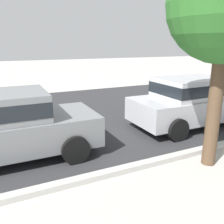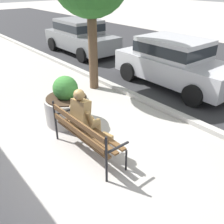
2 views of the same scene
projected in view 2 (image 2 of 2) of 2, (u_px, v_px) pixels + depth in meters
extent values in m
plane|color=#ADA8A0|center=(80.00, 156.00, 5.08)|extent=(80.00, 80.00, 0.00)
cube|color=#B2AFA8|center=(170.00, 111.00, 6.69)|extent=(60.00, 0.20, 0.12)
cube|color=brown|center=(82.00, 137.00, 4.88)|extent=(1.70, 0.12, 0.04)
cube|color=brown|center=(89.00, 134.00, 4.98)|extent=(1.70, 0.12, 0.04)
cube|color=brown|center=(96.00, 131.00, 5.09)|extent=(1.70, 0.12, 0.04)
cube|color=brown|center=(77.00, 132.00, 4.75)|extent=(1.70, 0.05, 0.11)
cube|color=brown|center=(77.00, 122.00, 4.65)|extent=(1.70, 0.05, 0.11)
cylinder|color=black|center=(75.00, 123.00, 5.80)|extent=(0.04, 0.04, 0.45)
cylinder|color=black|center=(55.00, 121.00, 5.41)|extent=(0.04, 0.04, 0.95)
cube|color=black|center=(66.00, 111.00, 5.50)|extent=(0.04, 0.48, 0.03)
cylinder|color=black|center=(126.00, 160.00, 4.61)|extent=(0.04, 0.04, 0.45)
cylinder|color=black|center=(106.00, 160.00, 4.23)|extent=(0.04, 0.04, 0.95)
cube|color=black|center=(118.00, 147.00, 4.31)|extent=(0.04, 0.48, 0.03)
cube|color=olive|center=(85.00, 124.00, 5.12)|extent=(0.40, 0.38, 0.16)
cube|color=olive|center=(81.00, 112.00, 4.90)|extent=(0.41, 0.36, 0.55)
sphere|color=olive|center=(79.00, 95.00, 4.71)|extent=(0.22, 0.22, 0.22)
cylinder|color=olive|center=(74.00, 111.00, 5.06)|extent=(0.13, 0.20, 0.29)
cylinder|color=olive|center=(79.00, 115.00, 5.24)|extent=(0.13, 0.28, 0.10)
cylinder|color=olive|center=(90.00, 117.00, 4.82)|extent=(0.13, 0.20, 0.29)
cylinder|color=olive|center=(95.00, 122.00, 4.99)|extent=(0.13, 0.28, 0.10)
cylinder|color=olive|center=(86.00, 122.00, 5.28)|extent=(0.20, 0.38, 0.14)
cylinder|color=olive|center=(92.00, 129.00, 5.54)|extent=(0.11, 0.11, 0.50)
cube|color=olive|center=(95.00, 136.00, 5.68)|extent=(0.16, 0.26, 0.07)
cylinder|color=olive|center=(93.00, 124.00, 5.19)|extent=(0.20, 0.38, 0.14)
cylinder|color=olive|center=(99.00, 132.00, 5.44)|extent=(0.11, 0.11, 0.50)
cube|color=olive|center=(101.00, 138.00, 5.58)|extent=(0.16, 0.26, 0.07)
cube|color=olive|center=(106.00, 138.00, 5.52)|extent=(0.31, 0.24, 0.16)
cylinder|color=#A8A399|center=(67.00, 110.00, 6.20)|extent=(1.09, 1.09, 0.64)
cylinder|color=#38281C|center=(66.00, 98.00, 6.04)|extent=(0.98, 0.98, 0.03)
sphere|color=#387A33|center=(65.00, 88.00, 5.92)|extent=(0.61, 0.61, 0.61)
cylinder|color=brown|center=(93.00, 50.00, 7.74)|extent=(0.29, 0.29, 2.51)
cube|color=slate|center=(81.00, 40.00, 11.97)|extent=(4.11, 1.73, 0.70)
cube|color=slate|center=(79.00, 26.00, 11.76)|extent=(2.14, 1.58, 0.60)
cube|color=black|center=(79.00, 26.00, 11.76)|extent=(2.15, 1.60, 0.33)
cylinder|color=black|center=(112.00, 49.00, 11.68)|extent=(0.64, 0.22, 0.64)
cylinder|color=black|center=(82.00, 55.00, 10.72)|extent=(0.64, 0.22, 0.64)
cylinder|color=black|center=(81.00, 40.00, 13.49)|extent=(0.64, 0.22, 0.64)
cylinder|color=black|center=(53.00, 44.00, 12.53)|extent=(0.64, 0.22, 0.64)
cube|color=#B7B7BC|center=(175.00, 68.00, 8.21)|extent=(4.11, 1.73, 0.70)
cube|color=#B7B7BC|center=(173.00, 48.00, 8.01)|extent=(2.14, 1.58, 0.60)
cube|color=black|center=(173.00, 48.00, 8.01)|extent=(2.15, 1.60, 0.33)
cylinder|color=black|center=(224.00, 82.00, 7.92)|extent=(0.64, 0.22, 0.64)
cylinder|color=black|center=(193.00, 96.00, 6.96)|extent=(0.64, 0.22, 0.64)
cylinder|color=black|center=(160.00, 63.00, 9.73)|extent=(0.64, 0.22, 0.64)
cylinder|color=black|center=(128.00, 72.00, 8.78)|extent=(0.64, 0.22, 0.64)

